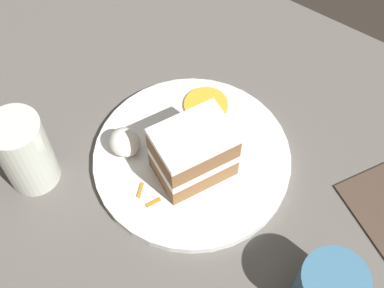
{
  "coord_description": "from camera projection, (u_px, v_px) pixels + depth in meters",
  "views": [
    {
      "loc": [
        -0.16,
        0.27,
        0.69
      ],
      "look_at": [
        0.06,
        -0.04,
        0.08
      ],
      "focal_mm": 50.0,
      "sensor_mm": 36.0,
      "label": 1
    }
  ],
  "objects": [
    {
      "name": "ground_plane",
      "position": [
        209.0,
        217.0,
        0.75
      ],
      "size": [
        6.0,
        6.0,
        0.0
      ],
      "primitive_type": "plane",
      "color": "black",
      "rests_on": "ground"
    },
    {
      "name": "dining_table",
      "position": [
        210.0,
        211.0,
        0.74
      ],
      "size": [
        1.05,
        0.82,
        0.04
      ],
      "primitive_type": "cube",
      "color": "#56514C",
      "rests_on": "ground"
    },
    {
      "name": "plate",
      "position": [
        192.0,
        158.0,
        0.75
      ],
      "size": [
        0.28,
        0.28,
        0.01
      ],
      "primitive_type": "cylinder",
      "color": "white",
      "rests_on": "dining_table"
    },
    {
      "name": "cake_slice",
      "position": [
        193.0,
        152.0,
        0.7
      ],
      "size": [
        0.11,
        0.12,
        0.09
      ],
      "rotation": [
        0.0,
        0.0,
        5.82
      ],
      "color": "brown",
      "rests_on": "plate"
    },
    {
      "name": "cream_dollop",
      "position": [
        125.0,
        142.0,
        0.73
      ],
      "size": [
        0.05,
        0.04,
        0.04
      ],
      "primitive_type": "ellipsoid",
      "color": "white",
      "rests_on": "plate"
    },
    {
      "name": "orange_garnish",
      "position": [
        206.0,
        105.0,
        0.79
      ],
      "size": [
        0.07,
        0.07,
        0.0
      ],
      "primitive_type": "cylinder",
      "color": "orange",
      "rests_on": "plate"
    },
    {
      "name": "carrot_shreds_scatter",
      "position": [
        182.0,
        163.0,
        0.74
      ],
      "size": [
        0.05,
        0.16,
        0.0
      ],
      "color": "orange",
      "rests_on": "plate"
    },
    {
      "name": "drinking_glass",
      "position": [
        26.0,
        155.0,
        0.7
      ],
      "size": [
        0.07,
        0.07,
        0.12
      ],
      "color": "beige",
      "rests_on": "dining_table"
    }
  ]
}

